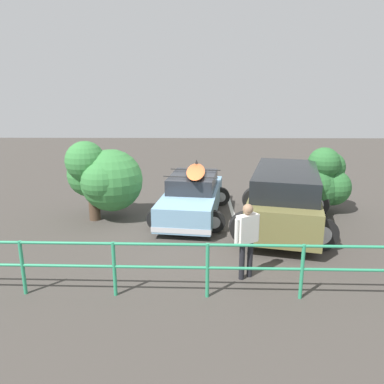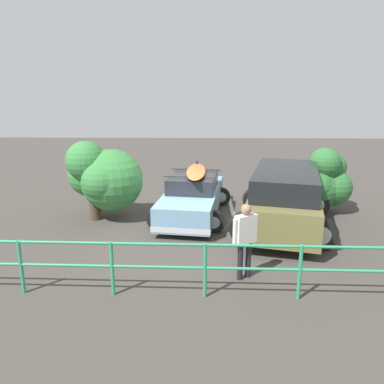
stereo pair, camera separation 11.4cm
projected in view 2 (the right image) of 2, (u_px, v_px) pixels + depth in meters
ground_plane at (197, 223)px, 11.25m from camera, size 44.00×44.00×0.02m
parking_stripe at (234, 216)px, 11.83m from camera, size 0.12×4.18×0.00m
sedan_car at (193, 196)px, 11.74m from camera, size 2.56×4.44×1.60m
suv_car at (285, 198)px, 10.54m from camera, size 3.28×4.80×1.74m
person_bystander at (245, 235)px, 7.65m from camera, size 0.54×0.41×1.62m
railing_fence at (158, 261)px, 7.02m from camera, size 8.89×0.24×1.10m
bush_near_left at (103, 177)px, 11.30m from camera, size 2.36×1.99×2.43m
bush_near_right at (323, 182)px, 11.99m from camera, size 1.78×1.45×2.13m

